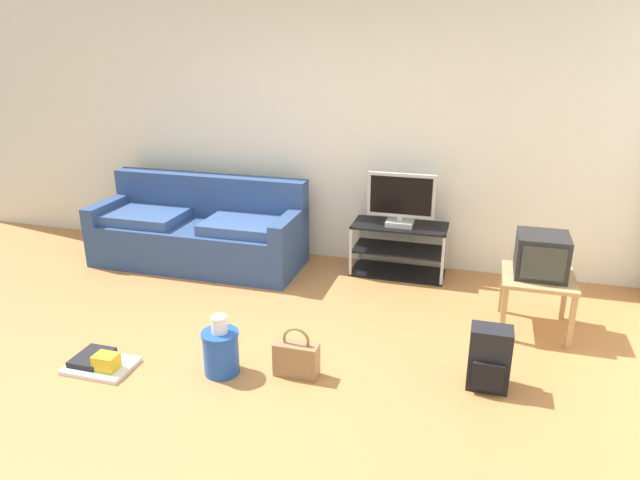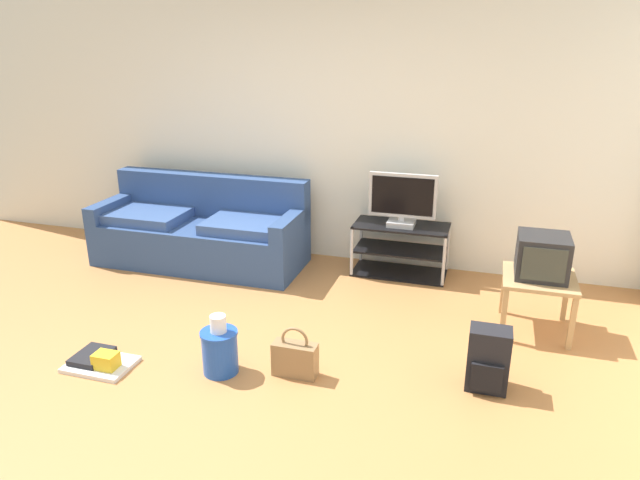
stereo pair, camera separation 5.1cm
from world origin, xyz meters
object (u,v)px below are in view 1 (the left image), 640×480
at_px(tv_stand, 399,249).
at_px(side_table, 538,284).
at_px(crt_tv, 542,255).
at_px(cleaning_bucket, 221,349).
at_px(backpack, 489,359).
at_px(handbag, 296,358).
at_px(flat_tv, 401,200).
at_px(couch, 200,232).
at_px(floor_tray, 100,363).

relative_size(tv_stand, side_table, 1.66).
relative_size(crt_tv, cleaning_bucket, 0.88).
relative_size(backpack, handbag, 1.19).
distance_m(tv_stand, flat_tv, 0.50).
relative_size(tv_stand, handbag, 2.47).
relative_size(couch, flat_tv, 3.31).
xyz_separation_m(couch, tv_stand, (1.99, 0.27, -0.07)).
relative_size(flat_tv, crt_tv, 1.68).
relative_size(couch, floor_tray, 4.60).
height_order(cleaning_bucket, floor_tray, cleaning_bucket).
bearing_deg(side_table, flat_tv, 146.18).
distance_m(flat_tv, crt_tv, 1.45).
xyz_separation_m(crt_tv, cleaning_bucket, (-2.11, -1.28, -0.44)).
height_order(tv_stand, crt_tv, crt_tv).
height_order(tv_stand, cleaning_bucket, tv_stand).
height_order(tv_stand, flat_tv, flat_tv).
height_order(crt_tv, handbag, crt_tv).
distance_m(couch, side_table, 3.25).
distance_m(side_table, backpack, 1.01).
relative_size(flat_tv, backpack, 1.46).
relative_size(tv_stand, backpack, 2.07).
bearing_deg(backpack, side_table, 78.56).
distance_m(couch, crt_tv, 3.26).
height_order(couch, cleaning_bucket, couch).
bearing_deg(crt_tv, backpack, -109.61).
height_order(backpack, handbag, backpack).
distance_m(side_table, cleaning_bucket, 2.46).
distance_m(tv_stand, backpack, 1.96).
bearing_deg(flat_tv, backpack, -63.52).
bearing_deg(handbag, cleaning_bucket, -167.29).
height_order(backpack, floor_tray, backpack).
bearing_deg(crt_tv, side_table, -90.00).
xyz_separation_m(side_table, handbag, (-1.60, -1.15, -0.26)).
xyz_separation_m(side_table, backpack, (-0.34, -0.93, -0.18)).
relative_size(couch, tv_stand, 2.34).
xyz_separation_m(side_table, cleaning_bucket, (-2.11, -1.27, -0.21)).
bearing_deg(handbag, crt_tv, 36.13).
xyz_separation_m(couch, flat_tv, (1.99, 0.24, 0.43)).
xyz_separation_m(handbag, floor_tray, (-1.36, -0.30, -0.09)).
distance_m(tv_stand, crt_tv, 1.50).
relative_size(handbag, floor_tray, 0.80).
distance_m(handbag, floor_tray, 1.39).
bearing_deg(tv_stand, flat_tv, -90.00).
bearing_deg(couch, tv_stand, 7.61).
height_order(flat_tv, side_table, flat_tv).
height_order(couch, crt_tv, couch).
relative_size(couch, cleaning_bucket, 4.86).
bearing_deg(cleaning_bucket, backpack, 10.64).
distance_m(couch, handbag, 2.35).
bearing_deg(backpack, couch, 160.86).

